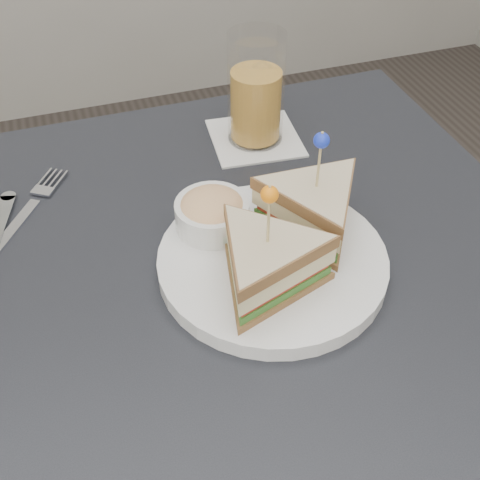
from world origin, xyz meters
name	(u,v)px	position (x,y,z in m)	size (l,w,h in m)	color
table	(235,322)	(0.00, 0.00, 0.67)	(0.80, 0.80, 0.75)	black
plate_meal	(279,238)	(0.05, 0.01, 0.79)	(0.32, 0.31, 0.16)	white
cutlery_fork	(28,209)	(-0.21, 0.20, 0.75)	(0.12, 0.17, 0.01)	silver
drink_set	(256,96)	(0.12, 0.26, 0.82)	(0.14, 0.14, 0.16)	white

